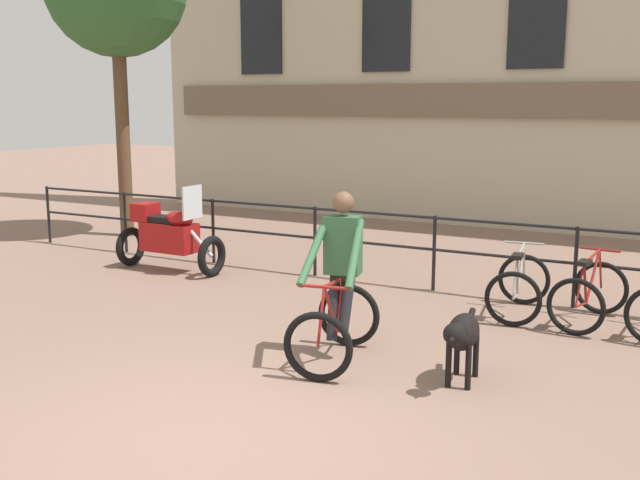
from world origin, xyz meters
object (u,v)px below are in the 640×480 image
(parked_bicycle_near_lamp, at_px, (519,287))
(parked_bicycle_mid_left, at_px, (589,295))
(cyclist_with_bike, at_px, (338,286))
(parked_motorcycle, at_px, (169,235))
(dog, at_px, (462,334))

(parked_bicycle_near_lamp, height_order, parked_bicycle_mid_left, same)
(cyclist_with_bike, relative_size, parked_motorcycle, 0.98)
(parked_bicycle_near_lamp, xyz_separation_m, parked_bicycle_mid_left, (0.82, -0.00, 0.00))
(cyclist_with_bike, height_order, parked_bicycle_near_lamp, cyclist_with_bike)
(parked_bicycle_mid_left, bearing_deg, cyclist_with_bike, 56.65)
(cyclist_with_bike, height_order, parked_bicycle_mid_left, cyclist_with_bike)
(parked_motorcycle, height_order, parked_bicycle_near_lamp, parked_motorcycle)
(dog, bearing_deg, parked_bicycle_mid_left, 68.26)
(cyclist_with_bike, bearing_deg, dog, -15.04)
(dog, height_order, parked_motorcycle, parked_motorcycle)
(dog, xyz_separation_m, parked_bicycle_near_lamp, (-0.10, 2.54, -0.12))
(dog, xyz_separation_m, parked_bicycle_mid_left, (0.72, 2.54, -0.12))
(parked_bicycle_mid_left, bearing_deg, dog, 80.67)
(cyclist_with_bike, distance_m, dog, 1.36)
(parked_bicycle_mid_left, bearing_deg, parked_bicycle_near_lamp, 6.58)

